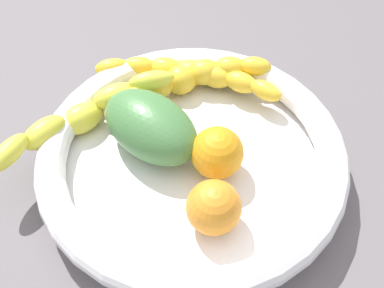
# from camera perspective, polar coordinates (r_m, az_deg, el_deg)

# --- Properties ---
(kitchen_counter) EXTENTS (1.20, 1.20, 0.03)m
(kitchen_counter) POSITION_cam_1_polar(r_m,az_deg,el_deg) (0.54, -0.00, -4.25)
(kitchen_counter) COLOR #635C5F
(kitchen_counter) RESTS_ON ground
(fruit_bowl) EXTENTS (0.36, 0.36, 0.05)m
(fruit_bowl) POSITION_cam_1_polar(r_m,az_deg,el_deg) (0.51, -0.00, -1.52)
(fruit_bowl) COLOR white
(fruit_bowl) RESTS_ON kitchen_counter
(banana_draped_left) EXTENTS (0.21, 0.13, 0.05)m
(banana_draped_left) POSITION_cam_1_polar(r_m,az_deg,el_deg) (0.57, -1.09, 8.30)
(banana_draped_left) COLOR yellow
(banana_draped_left) RESTS_ON fruit_bowl
(banana_draped_right) EXTENTS (0.13, 0.23, 0.04)m
(banana_draped_right) POSITION_cam_1_polar(r_m,az_deg,el_deg) (0.58, -0.37, 9.18)
(banana_draped_right) COLOR yellow
(banana_draped_right) RESTS_ON fruit_bowl
(banana_arching_top) EXTENTS (0.24, 0.09, 0.05)m
(banana_arching_top) POSITION_cam_1_polar(r_m,az_deg,el_deg) (0.54, -14.28, 3.68)
(banana_arching_top) COLOR yellow
(banana_arching_top) RESTS_ON fruit_bowl
(orange_front) EXTENTS (0.06, 0.06, 0.06)m
(orange_front) POSITION_cam_1_polar(r_m,az_deg,el_deg) (0.48, 3.32, -1.17)
(orange_front) COLOR orange
(orange_front) RESTS_ON fruit_bowl
(orange_mid_left) EXTENTS (0.06, 0.06, 0.06)m
(orange_mid_left) POSITION_cam_1_polar(r_m,az_deg,el_deg) (0.44, 2.88, -8.34)
(orange_mid_left) COLOR orange
(orange_mid_left) RESTS_ON fruit_bowl
(mango_green) EXTENTS (0.09, 0.13, 0.07)m
(mango_green) POSITION_cam_1_polar(r_m,az_deg,el_deg) (0.51, -5.48, 2.34)
(mango_green) COLOR #467C41
(mango_green) RESTS_ON fruit_bowl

